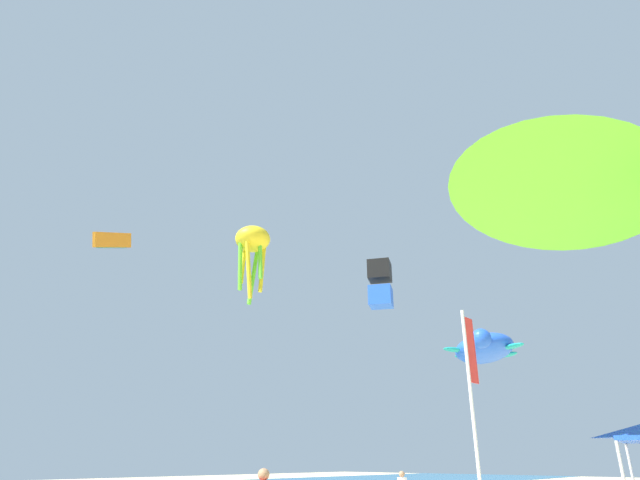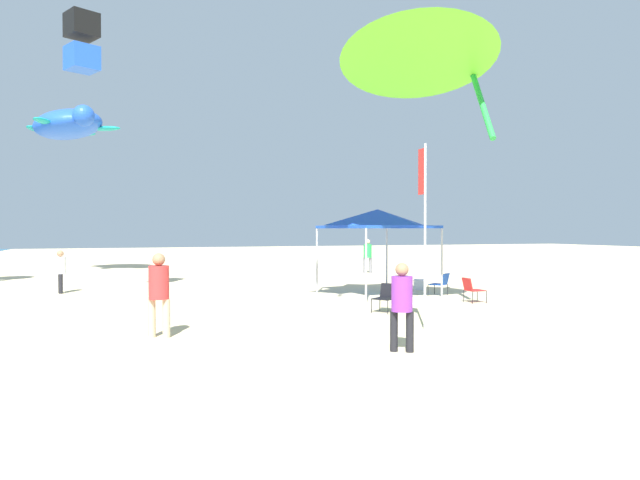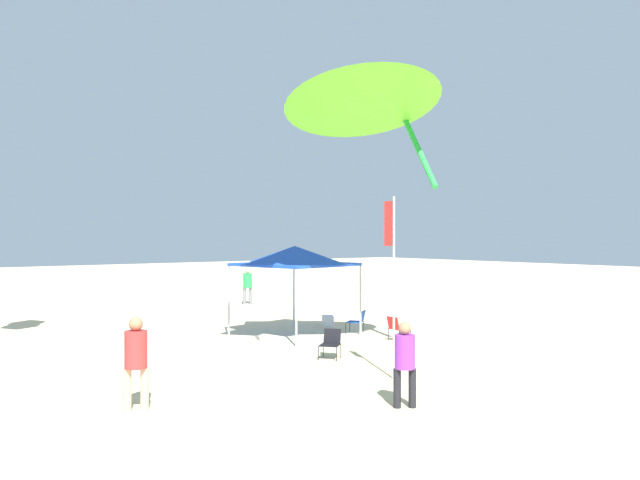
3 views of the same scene
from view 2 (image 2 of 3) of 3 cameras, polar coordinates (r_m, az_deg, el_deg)
ground at (r=20.84m, az=6.77°, el=-5.67°), size 120.00×120.00×0.10m
canopy_tent at (r=20.87m, az=5.79°, el=2.10°), size 3.90×3.88×3.13m
folding_chair_right_of_tent at (r=19.27m, az=14.99°, el=-4.68°), size 0.55×0.63×0.82m
folding_chair_facing_ocean at (r=21.05m, az=12.02°, el=-4.19°), size 0.81×0.78×0.82m
folding_chair_left_of_tent at (r=16.61m, az=6.59°, el=-5.57°), size 0.79×0.81×0.82m
cooler_box at (r=23.01m, az=9.90°, el=-4.42°), size 0.74×0.67×0.40m
banner_flag at (r=13.76m, az=10.39°, el=2.11°), size 0.36×0.06×4.43m
person_kite_handler at (r=11.24m, az=8.21°, el=-5.94°), size 0.41×0.41×1.73m
person_watching_sky at (r=13.09m, az=-15.85°, el=-4.65°), size 0.44×0.47×1.86m
person_far_stroller at (r=23.41m, az=-24.58°, el=-2.58°), size 0.43×0.38×1.61m
person_beachcomber at (r=31.38m, az=4.79°, el=-1.33°), size 0.44×0.47×1.86m
kite_turtle_blue at (r=33.93m, az=-23.89°, el=10.55°), size 5.47×5.30×2.03m
kite_delta_lime at (r=17.40m, az=9.80°, el=18.59°), size 5.66×5.62×3.87m
kite_box_black at (r=22.00m, az=-22.76°, el=17.84°), size 1.24×1.24×1.94m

